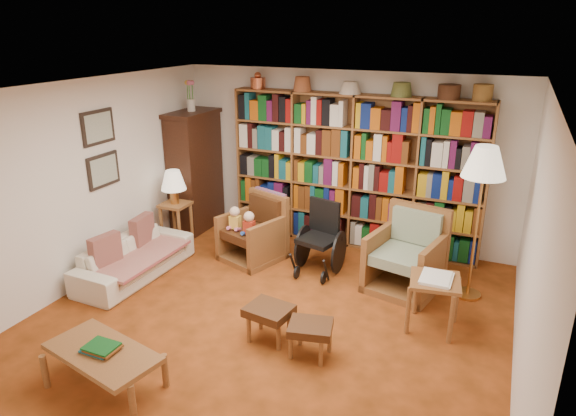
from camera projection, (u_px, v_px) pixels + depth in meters
The scene contains 23 objects.
floor at pixel (271, 317), 5.75m from camera, with size 5.00×5.00×0.00m, color #A44819.
ceiling at pixel (268, 90), 4.90m from camera, with size 5.00×5.00×0.00m, color white.
wall_back at pixel (344, 158), 7.48m from camera, with size 5.00×5.00×0.00m, color white.
wall_front at pixel (95, 341), 3.17m from camera, with size 5.00×5.00×0.00m, color white.
wall_left at pixel (86, 184), 6.27m from camera, with size 5.00×5.00×0.00m, color white.
wall_right at pixel (533, 253), 4.38m from camera, with size 5.00×5.00×0.00m, color white.
bookshelf at pixel (353, 168), 7.28m from camera, with size 3.60×0.30×2.42m.
curio_cabinet at pixel (195, 169), 8.00m from camera, with size 0.50×0.95×2.40m.
framed_pictures at pixel (101, 149), 6.39m from camera, with size 0.03×0.52×0.97m.
sofa at pixel (135, 258), 6.62m from camera, with size 0.66×1.69×0.49m, color beige.
sofa_throw at pixel (137, 255), 6.58m from camera, with size 0.72×1.34×0.04m, color #CAB493.
cushion_left at pixel (142, 233), 6.90m from camera, with size 0.13×0.41×0.41m, color maroon.
cushion_right at pixel (106, 253), 6.30m from camera, with size 0.13×0.40×0.40m, color maroon.
side_table_lamp at pixel (176, 215), 7.51m from camera, with size 0.39×0.39×0.64m.
table_lamp at pixel (173, 181), 7.34m from camera, with size 0.36×0.36×0.49m.
armchair_leather at pixel (255, 232), 7.13m from camera, with size 0.95×0.96×0.92m.
armchair_sage at pixel (407, 257), 6.34m from camera, with size 0.97×0.99×1.00m.
wheelchair at pixel (321, 239), 6.74m from camera, with size 0.55×0.75×0.94m.
floor_lamp at pixel (484, 168), 5.67m from camera, with size 0.49×0.49×1.85m.
side_table_papers at pixel (435, 287), 5.39m from camera, with size 0.58×0.58×0.61m.
footstool_a at pixel (269, 313), 5.25m from camera, with size 0.49×0.44×0.38m.
footstool_b at pixel (311, 330), 5.00m from camera, with size 0.49×0.44×0.36m.
coffee_table at pixel (103, 355), 4.54m from camera, with size 1.16×0.75×0.44m.
Camera 1 is at (2.18, -4.50, 3.10)m, focal length 32.00 mm.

